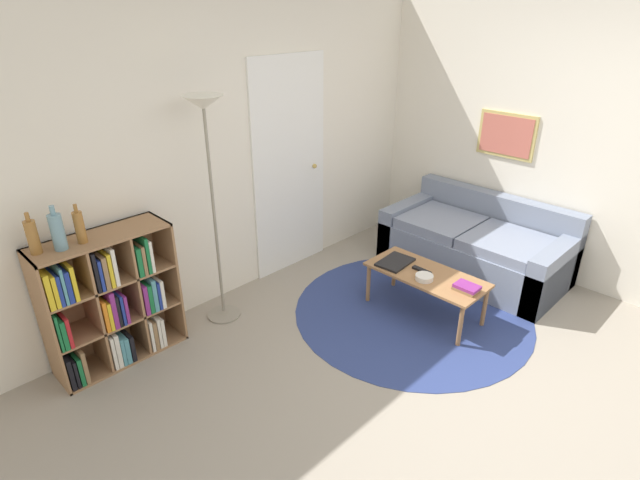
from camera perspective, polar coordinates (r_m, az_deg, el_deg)
ground_plane at (r=3.70m, az=17.68°, el=-17.34°), size 14.00×14.00×0.00m
wall_back at (r=4.47m, az=-8.08°, el=10.28°), size 7.16×0.11×2.60m
wall_right at (r=5.31m, az=19.26°, el=11.70°), size 0.08×5.38×2.60m
rug at (r=4.47m, az=10.43°, el=-8.00°), size 2.04×2.04×0.01m
bookshelf at (r=3.93m, az=-22.98°, el=-6.53°), size 0.93×0.34×1.01m
floor_lamp at (r=3.82m, az=-12.81°, el=10.98°), size 0.29×0.29×1.85m
couch at (r=5.18m, az=17.51°, el=-0.59°), size 0.90×1.71×0.73m
coffee_table at (r=4.31m, az=12.02°, el=-4.23°), size 0.46×1.00×0.39m
laptop at (r=4.40m, az=8.59°, el=-2.50°), size 0.34×0.25×0.02m
bowl at (r=4.18m, az=11.83°, el=-4.20°), size 0.15×0.15×0.04m
book_stack_on_table at (r=4.10m, az=16.41°, el=-5.26°), size 0.13×0.19×0.05m
remote at (r=4.30m, az=11.55°, el=-3.40°), size 0.05×0.18×0.02m
bottle_left at (r=3.59m, az=-30.00°, el=0.33°), size 0.07×0.07×0.28m
bottle_middle at (r=3.57m, az=-27.80°, el=0.87°), size 0.08×0.08×0.30m
bottle_right at (r=3.62m, az=-25.77°, el=1.37°), size 0.06×0.06×0.27m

